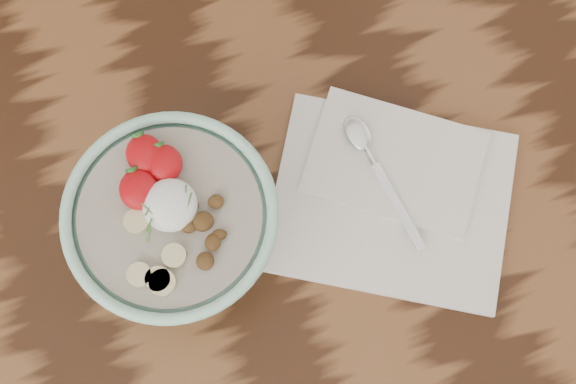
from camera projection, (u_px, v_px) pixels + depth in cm
name	position (u px, v px, depth cm)	size (l,w,h in cm)	color
table	(260.00, 305.00, 95.60)	(160.00, 90.00, 75.00)	black
breakfast_bowl	(175.00, 224.00, 81.30)	(21.22, 21.22, 13.93)	#A2DAC2
napkin	(392.00, 193.00, 88.87)	(32.80, 31.17, 1.58)	silver
spoon	(367.00, 151.00, 88.80)	(3.92, 17.04, 0.89)	silver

